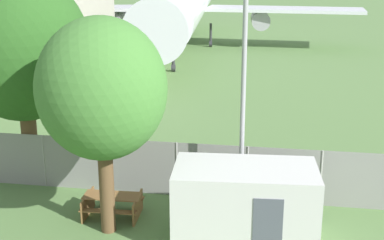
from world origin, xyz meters
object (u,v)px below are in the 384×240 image
tree_near_hangar (102,90)px  tree_left_of_cabin (21,48)px  airplane (186,4)px  portable_cabin (245,204)px  picnic_bench_open_grass (113,203)px

tree_near_hangar → tree_left_of_cabin: (-4.13, 3.32, 0.62)m
airplane → portable_cabin: 37.24m
airplane → portable_cabin: bearing=7.7°
portable_cabin → picnic_bench_open_grass: size_ratio=2.24×
airplane → tree_left_of_cabin: bearing=-5.5°
airplane → tree_near_hangar: airplane is taller
portable_cabin → tree_near_hangar: bearing=177.2°
picnic_bench_open_grass → tree_near_hangar: tree_near_hangar is taller
portable_cabin → tree_left_of_cabin: size_ratio=0.55×
picnic_bench_open_grass → tree_near_hangar: (0.17, -1.00, 4.14)m
picnic_bench_open_grass → tree_near_hangar: size_ratio=0.29×
picnic_bench_open_grass → tree_left_of_cabin: (-3.96, 2.32, 4.76)m
picnic_bench_open_grass → tree_left_of_cabin: size_ratio=0.25×
airplane → tree_left_of_cabin: (-0.17, -32.98, 1.01)m
portable_cabin → picnic_bench_open_grass: portable_cabin is taller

